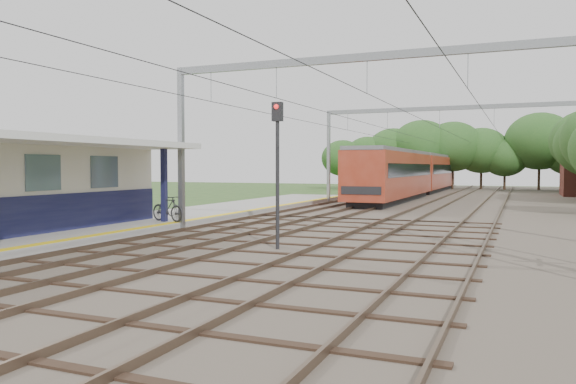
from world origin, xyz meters
The scene contains 9 objects.
ballast_bed centered at (4.00, 30.00, 0.05)m, with size 18.00×90.00×0.10m, color #473D33.
platform centered at (-7.50, 14.00, 0.17)m, with size 5.00×52.00×0.35m, color gray.
yellow_stripe centered at (-5.25, 14.00, 0.35)m, with size 0.45×52.00×0.01m, color yellow.
rail_tracks centered at (1.50, 30.00, 0.18)m, with size 11.80×88.00×0.15m.
catenary_system centered at (3.39, 25.28, 5.51)m, with size 17.22×88.00×7.00m.
tree_band centered at (3.84, 57.12, 4.92)m, with size 31.72×30.88×8.82m.
bicycle centered at (-5.74, 15.00, 0.94)m, with size 0.55×1.96×1.18m, color black.
train centered at (-0.50, 46.66, 2.20)m, with size 3.02×37.58×3.96m.
signal_post centered at (1.35, 10.89, 3.16)m, with size 0.33×0.28×4.83m.
Camera 1 is at (8.60, -5.61, 2.77)m, focal length 35.00 mm.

